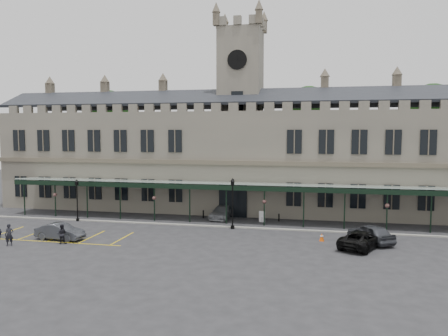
% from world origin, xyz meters
% --- Properties ---
extents(ground, '(140.00, 140.00, 0.00)m').
position_xyz_m(ground, '(0.00, 0.00, 0.00)').
color(ground, '#262628').
extents(station_building, '(60.00, 10.36, 17.30)m').
position_xyz_m(station_building, '(0.00, 15.91, 6.47)').
color(station_building, '#625D51').
rests_on(station_building, ground).
extents(clock_tower, '(5.60, 5.60, 24.80)m').
position_xyz_m(clock_tower, '(0.00, 16.00, 13.11)').
color(clock_tower, '#625D51').
rests_on(clock_tower, ground).
extents(canopy, '(50.00, 4.10, 4.30)m').
position_xyz_m(canopy, '(0.00, 7.46, 2.40)').
color(canopy, '#8C9E93').
rests_on(canopy, ground).
extents(kerb, '(60.00, 0.40, 0.12)m').
position_xyz_m(kerb, '(0.00, 5.50, 0.06)').
color(kerb, gray).
rests_on(kerb, ground).
extents(parking_markings, '(16.00, 6.00, 0.01)m').
position_xyz_m(parking_markings, '(-14.00, -1.50, 0.00)').
color(parking_markings, gold).
rests_on(parking_markings, ground).
extents(tree_behind_left, '(6.00, 6.00, 16.00)m').
position_xyz_m(tree_behind_left, '(-22.00, 25.00, 12.81)').
color(tree_behind_left, '#332314').
rests_on(tree_behind_left, ground).
extents(tree_behind_mid, '(6.00, 6.00, 16.00)m').
position_xyz_m(tree_behind_mid, '(8.00, 25.00, 12.81)').
color(tree_behind_mid, '#332314').
rests_on(tree_behind_mid, ground).
extents(tree_behind_right, '(6.00, 6.00, 16.00)m').
position_xyz_m(tree_behind_right, '(24.00, 25.00, 12.81)').
color(tree_behind_right, '#332314').
rests_on(tree_behind_right, ground).
extents(lamp_post_left, '(0.44, 0.44, 4.60)m').
position_xyz_m(lamp_post_left, '(-16.11, 5.30, 2.73)').
color(lamp_post_left, black).
rests_on(lamp_post_left, ground).
extents(lamp_post_mid, '(0.48, 0.48, 5.12)m').
position_xyz_m(lamp_post_mid, '(1.09, 4.98, 3.04)').
color(lamp_post_mid, black).
rests_on(lamp_post_mid, ground).
extents(traffic_cone, '(0.43, 0.43, 0.69)m').
position_xyz_m(traffic_cone, '(9.74, 1.83, 0.34)').
color(traffic_cone, '#DA4D06').
rests_on(traffic_cone, ground).
extents(sign_board, '(0.68, 0.22, 1.18)m').
position_xyz_m(sign_board, '(3.57, 8.91, 0.58)').
color(sign_board, black).
rests_on(sign_board, ground).
extents(bollard_left, '(0.16, 0.16, 0.88)m').
position_xyz_m(bollard_left, '(-3.14, 9.66, 0.44)').
color(bollard_left, black).
rests_on(bollard_left, ground).
extents(bollard_right, '(0.15, 0.15, 0.83)m').
position_xyz_m(bollard_right, '(5.31, 9.65, 0.41)').
color(bollard_right, black).
rests_on(bollard_right, ground).
extents(car_left_b, '(4.56, 1.95, 1.46)m').
position_xyz_m(car_left_b, '(-13.30, -2.47, 0.73)').
color(car_left_b, '#3B3D43').
rests_on(car_left_b, ground).
extents(car_taxi, '(2.26, 4.91, 1.39)m').
position_xyz_m(car_taxi, '(-1.09, 10.00, 0.70)').
color(car_taxi, gray).
rests_on(car_taxi, ground).
extents(car_van, '(4.65, 5.83, 1.47)m').
position_xyz_m(car_van, '(13.00, 0.13, 0.74)').
color(car_van, black).
rests_on(car_van, ground).
extents(car_right_a, '(4.17, 5.13, 1.64)m').
position_xyz_m(car_right_a, '(13.92, 2.19, 0.82)').
color(car_right_a, '#3B3D43').
rests_on(car_right_a, ground).
extents(person_a, '(0.81, 0.72, 1.87)m').
position_xyz_m(person_a, '(-16.30, -5.28, 0.93)').
color(person_a, black).
rests_on(person_a, ground).
extents(person_b, '(0.99, 0.86, 1.71)m').
position_xyz_m(person_b, '(-12.30, -3.76, 0.86)').
color(person_b, black).
rests_on(person_b, ground).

